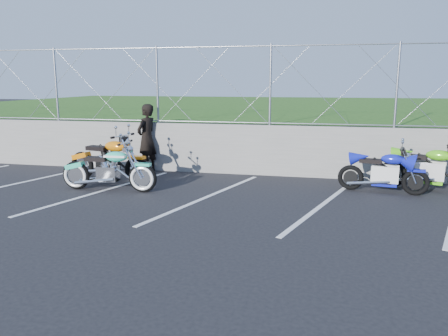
% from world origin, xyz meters
% --- Properties ---
extents(ground, '(90.00, 90.00, 0.00)m').
position_xyz_m(ground, '(0.00, 0.00, 0.00)').
color(ground, black).
rests_on(ground, ground).
extents(retaining_wall, '(30.00, 0.22, 1.30)m').
position_xyz_m(retaining_wall, '(0.00, 3.50, 0.65)').
color(retaining_wall, slate).
rests_on(retaining_wall, ground).
extents(grass_field, '(30.00, 20.00, 1.30)m').
position_xyz_m(grass_field, '(0.00, 13.50, 0.65)').
color(grass_field, '#244D14').
rests_on(grass_field, ground).
extents(chain_link_fence, '(28.00, 0.03, 2.00)m').
position_xyz_m(chain_link_fence, '(0.00, 3.50, 2.30)').
color(chain_link_fence, gray).
rests_on(chain_link_fence, retaining_wall).
extents(parking_lines, '(18.29, 4.31, 0.01)m').
position_xyz_m(parking_lines, '(1.20, 1.00, 0.00)').
color(parking_lines, silver).
rests_on(parking_lines, ground).
extents(cruiser_turquoise, '(2.22, 0.70, 1.10)m').
position_xyz_m(cruiser_turquoise, '(-2.24, 1.06, 0.44)').
color(cruiser_turquoise, black).
rests_on(cruiser_turquoise, ground).
extents(naked_orange, '(2.30, 0.79, 1.16)m').
position_xyz_m(naked_orange, '(-2.65, 1.88, 0.50)').
color(naked_orange, black).
rests_on(naked_orange, ground).
extents(sportbike_green, '(1.99, 0.83, 1.06)m').
position_xyz_m(sportbike_green, '(4.65, 2.59, 0.46)').
color(sportbike_green, black).
rests_on(sportbike_green, ground).
extents(sportbike_blue, '(1.89, 0.67, 0.98)m').
position_xyz_m(sportbike_blue, '(3.66, 2.18, 0.42)').
color(sportbike_blue, black).
rests_on(sportbike_blue, ground).
extents(person_standing, '(0.60, 0.76, 1.81)m').
position_xyz_m(person_standing, '(-2.23, 3.20, 0.91)').
color(person_standing, black).
rests_on(person_standing, ground).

